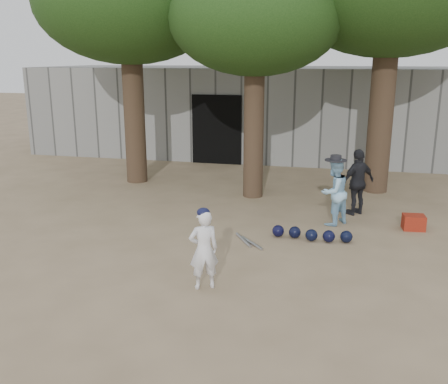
% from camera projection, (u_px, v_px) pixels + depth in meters
% --- Properties ---
extents(ground, '(70.00, 70.00, 0.00)m').
position_uv_depth(ground, '(177.00, 258.00, 8.61)').
color(ground, '#937C5E').
rests_on(ground, ground).
extents(boy_player, '(0.53, 0.46, 1.22)m').
position_uv_depth(boy_player, '(204.00, 250.00, 7.35)').
color(boy_player, white).
rests_on(boy_player, ground).
extents(spectator_blue, '(0.83, 0.85, 1.38)m').
position_uv_depth(spectator_blue, '(334.00, 192.00, 10.16)').
color(spectator_blue, '#9ACEEF').
rests_on(spectator_blue, ground).
extents(spectator_dark, '(0.87, 0.83, 1.45)m').
position_uv_depth(spectator_dark, '(358.00, 182.00, 10.82)').
color(spectator_dark, black).
rests_on(spectator_dark, ground).
extents(red_bag, '(0.45, 0.35, 0.30)m').
position_uv_depth(red_bag, '(414.00, 222.00, 9.98)').
color(red_bag, '#A52B16').
rests_on(red_bag, ground).
extents(back_building, '(16.00, 5.24, 3.00)m').
position_uv_depth(back_building, '(266.00, 110.00, 17.94)').
color(back_building, gray).
rests_on(back_building, ground).
extents(helmet_row, '(1.51, 0.32, 0.23)m').
position_uv_depth(helmet_row, '(312.00, 234.00, 9.42)').
color(helmet_row, black).
rests_on(helmet_row, ground).
extents(bat_pile, '(0.65, 0.73, 0.06)m').
position_uv_depth(bat_pile, '(248.00, 241.00, 9.30)').
color(bat_pile, '#A9AAB0').
rests_on(bat_pile, ground).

